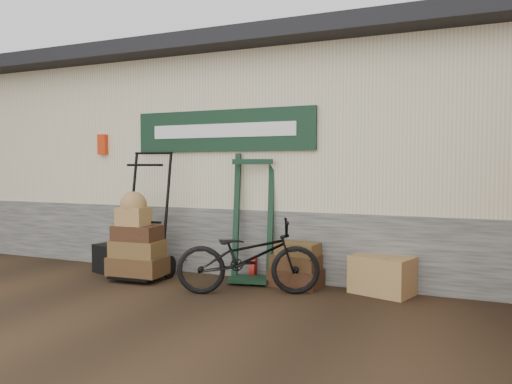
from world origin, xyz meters
TOP-DOWN VIEW (x-y plane):
  - ground at (0.00, 0.00)m, footprint 80.00×80.00m
  - station_building at (-0.01, 2.74)m, footprint 14.40×4.10m
  - porter_trolley at (-1.19, 0.47)m, footprint 0.89×0.69m
  - green_barrow at (0.19, 0.85)m, footprint 0.67×0.60m
  - suitcase_stack at (0.80, 0.80)m, footprint 0.66×0.46m
  - wicker_hamper at (1.83, 0.85)m, footprint 0.77×0.62m
  - black_trunk at (-1.84, 0.54)m, footprint 0.48×0.44m
  - bicycle at (0.41, 0.23)m, footprint 1.18×1.75m

SIDE VIEW (x-z plane):
  - ground at x=0.00m, z-range 0.00..0.00m
  - black_trunk at x=-1.84m, z-range 0.00..0.39m
  - wicker_hamper at x=1.83m, z-range 0.00..0.44m
  - suitcase_stack at x=0.80m, z-range 0.00..0.55m
  - bicycle at x=0.41m, z-range 0.00..0.96m
  - green_barrow at x=0.19m, z-range 0.00..1.64m
  - porter_trolley at x=-1.19m, z-range 0.00..1.71m
  - station_building at x=-0.01m, z-range 0.01..3.21m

